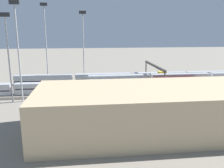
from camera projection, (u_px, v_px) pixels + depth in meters
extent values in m
plane|color=gray|center=(129.00, 88.00, 90.48)|extent=(400.00, 400.00, 0.00)
cube|color=#3D3833|center=(125.00, 82.00, 100.14)|extent=(140.00, 2.80, 0.12)
cube|color=#3D3833|center=(127.00, 85.00, 95.30)|extent=(140.00, 2.80, 0.12)
cube|color=#3D3833|center=(129.00, 88.00, 90.46)|extent=(140.00, 2.80, 0.12)
cube|color=#4C443D|center=(132.00, 91.00, 85.63)|extent=(140.00, 2.80, 0.12)
cube|color=#3D3833|center=(135.00, 95.00, 80.79)|extent=(140.00, 2.80, 0.12)
cube|color=silver|center=(212.00, 75.00, 104.12)|extent=(23.00, 3.00, 3.80)
cube|color=black|center=(212.00, 76.00, 104.16)|extent=(22.40, 3.06, 0.36)
cube|color=silver|center=(159.00, 77.00, 101.39)|extent=(23.00, 3.00, 3.80)
cube|color=black|center=(159.00, 77.00, 101.47)|extent=(22.40, 3.06, 0.36)
cube|color=silver|center=(103.00, 78.00, 98.65)|extent=(23.00, 3.00, 3.80)
cube|color=black|center=(103.00, 78.00, 98.69)|extent=(22.40, 3.06, 0.36)
cube|color=silver|center=(44.00, 79.00, 95.92)|extent=(23.00, 3.00, 3.80)
cube|color=black|center=(44.00, 81.00, 96.02)|extent=(22.40, 3.06, 0.36)
cube|color=maroon|center=(176.00, 84.00, 87.01)|extent=(18.00, 3.00, 4.40)
cube|color=silver|center=(118.00, 86.00, 84.62)|extent=(23.00, 3.00, 3.80)
cube|color=black|center=(118.00, 86.00, 84.59)|extent=(22.40, 3.06, 0.36)
cube|color=silver|center=(49.00, 88.00, 81.89)|extent=(23.00, 3.00, 3.80)
cube|color=black|center=(49.00, 88.00, 81.85)|extent=(22.40, 3.06, 0.36)
cube|color=gold|center=(169.00, 79.00, 96.86)|extent=(10.00, 3.00, 3.60)
cube|color=gold|center=(162.00, 73.00, 95.96)|extent=(3.00, 2.70, 1.40)
cube|color=silver|center=(180.00, 80.00, 92.17)|extent=(23.00, 3.00, 5.00)
cube|color=silver|center=(119.00, 81.00, 89.43)|extent=(23.00, 3.00, 5.00)
cylinder|color=#9EA0A5|center=(46.00, 45.00, 96.37)|extent=(0.44, 0.44, 30.95)
cube|color=#262628|center=(44.00, 4.00, 92.73)|extent=(2.80, 0.70, 1.20)
cylinder|color=#9EA0A5|center=(9.00, 61.00, 69.91)|extent=(0.44, 0.44, 25.40)
cube|color=#262628|center=(4.00, 15.00, 66.90)|extent=(2.80, 0.70, 1.20)
cylinder|color=#9EA0A5|center=(84.00, 49.00, 97.25)|extent=(0.44, 0.44, 27.93)
cube|color=#262628|center=(83.00, 12.00, 93.96)|extent=(2.80, 0.70, 1.20)
cylinder|color=#9EA0A5|center=(19.00, 55.00, 70.04)|extent=(0.44, 0.44, 28.82)
cube|color=#262628|center=(14.00, 2.00, 66.65)|extent=(2.80, 0.70, 1.20)
cylinder|color=#4C4742|center=(146.00, 72.00, 102.37)|extent=(0.50, 0.50, 8.00)
cylinder|color=#4C4742|center=(164.00, 84.00, 78.96)|extent=(0.50, 0.50, 8.00)
cube|color=#4C4742|center=(154.00, 66.00, 89.67)|extent=(0.70, 25.00, 0.80)
cube|color=tan|center=(161.00, 109.00, 51.54)|extent=(53.68, 20.54, 9.73)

